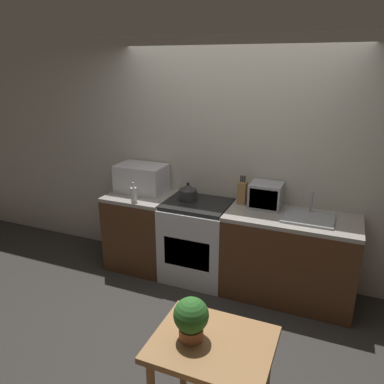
% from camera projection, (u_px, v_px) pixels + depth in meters
% --- Properties ---
extents(ground_plane, '(16.00, 16.00, 0.00)m').
position_uv_depth(ground_plane, '(196.00, 321.00, 3.57)').
color(ground_plane, '#33302D').
extents(wall_back, '(10.00, 0.06, 2.60)m').
position_uv_depth(wall_back, '(234.00, 162.00, 4.09)').
color(wall_back, beige).
rests_on(wall_back, ground_plane).
extents(counter_left_run, '(0.71, 0.62, 0.90)m').
position_uv_depth(counter_left_run, '(142.00, 230.00, 4.44)').
color(counter_left_run, '#4C2D19').
rests_on(counter_left_run, ground_plane).
extents(counter_right_run, '(1.30, 0.62, 0.90)m').
position_uv_depth(counter_right_run, '(289.00, 257.00, 3.82)').
color(counter_right_run, '#4C2D19').
rests_on(counter_right_run, ground_plane).
extents(stove_range, '(0.71, 0.62, 0.90)m').
position_uv_depth(stove_range, '(197.00, 240.00, 4.18)').
color(stove_range, silver).
rests_on(stove_range, ground_plane).
extents(kettle, '(0.20, 0.20, 0.20)m').
position_uv_depth(kettle, '(188.00, 192.00, 4.09)').
color(kettle, '#2D2D2D').
rests_on(kettle, stove_range).
extents(microwave, '(0.56, 0.37, 0.32)m').
position_uv_depth(microwave, '(142.00, 178.00, 4.34)').
color(microwave, silver).
rests_on(microwave, counter_left_run).
extents(bottle, '(0.07, 0.07, 0.22)m').
position_uv_depth(bottle, '(134.00, 194.00, 4.04)').
color(bottle, silver).
rests_on(bottle, counter_left_run).
extents(knife_block, '(0.08, 0.10, 0.31)m').
position_uv_depth(knife_block, '(242.00, 193.00, 3.97)').
color(knife_block, '#9E7042').
rests_on(knife_block, counter_right_run).
extents(toaster_oven, '(0.32, 0.28, 0.26)m').
position_uv_depth(toaster_oven, '(266.00, 195.00, 3.86)').
color(toaster_oven, '#999BA0').
rests_on(toaster_oven, counter_right_run).
extents(sink_basin, '(0.48, 0.40, 0.24)m').
position_uv_depth(sink_basin, '(309.00, 217.00, 3.61)').
color(sink_basin, '#999BA0').
rests_on(sink_basin, counter_right_run).
extents(dining_table, '(0.72, 0.58, 0.76)m').
position_uv_depth(dining_table, '(212.00, 360.00, 2.27)').
color(dining_table, '#9E7042').
rests_on(dining_table, ground_plane).
extents(potted_plant, '(0.21, 0.21, 0.27)m').
position_uv_depth(potted_plant, '(191.00, 318.00, 2.21)').
color(potted_plant, '#9E5B3D').
rests_on(potted_plant, dining_table).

